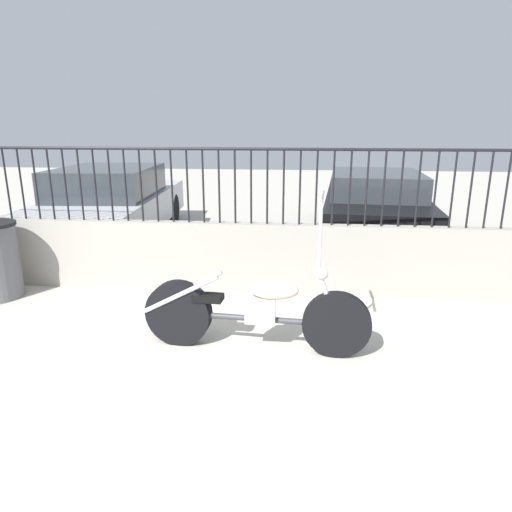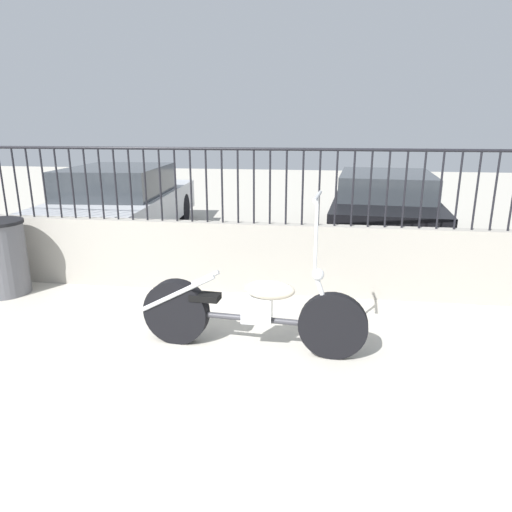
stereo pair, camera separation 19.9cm
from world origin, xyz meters
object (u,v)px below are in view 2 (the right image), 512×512
at_px(motorcycle_dark_grey, 240,311).
at_px(car_silver, 123,203).
at_px(trash_bin, 1,257).
at_px(car_black, 384,205).

distance_m(motorcycle_dark_grey, car_silver, 5.08).
bearing_deg(trash_bin, car_silver, 85.05).
distance_m(car_silver, car_black, 4.88).
bearing_deg(car_silver, motorcycle_dark_grey, -148.76).
height_order(motorcycle_dark_grey, trash_bin, motorcycle_dark_grey).
distance_m(trash_bin, car_silver, 3.08).
bearing_deg(motorcycle_dark_grey, car_black, 73.04).
height_order(trash_bin, car_black, car_black).
bearing_deg(car_black, motorcycle_dark_grey, 163.36).
height_order(car_silver, car_black, car_silver).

